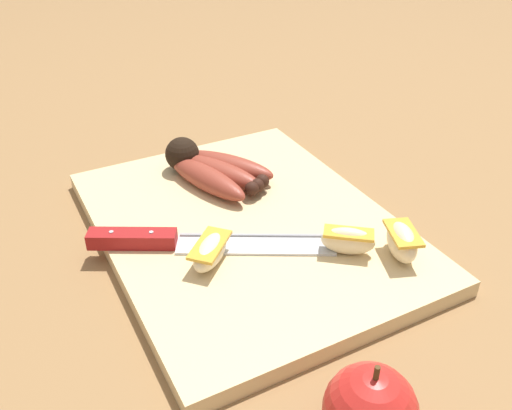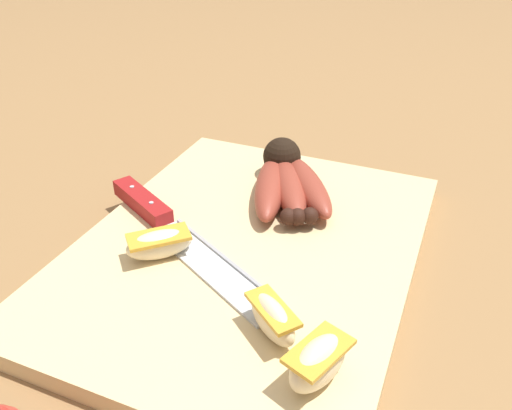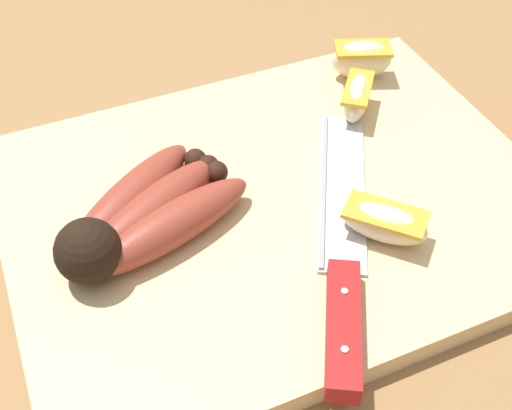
# 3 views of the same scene
# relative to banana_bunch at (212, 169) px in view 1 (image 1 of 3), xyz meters

# --- Properties ---
(ground_plane) EXTENTS (6.00, 6.00, 0.00)m
(ground_plane) POSITION_rel_banana_bunch_xyz_m (-0.12, 0.00, -0.04)
(ground_plane) COLOR olive
(cutting_board) EXTENTS (0.43, 0.33, 0.02)m
(cutting_board) POSITION_rel_banana_bunch_xyz_m (-0.11, 0.01, -0.03)
(cutting_board) COLOR #DBBC84
(cutting_board) RESTS_ON ground_plane
(banana_bunch) EXTENTS (0.16, 0.13, 0.05)m
(banana_bunch) POSITION_rel_banana_bunch_xyz_m (0.00, 0.00, 0.00)
(banana_bunch) COLOR black
(banana_bunch) RESTS_ON cutting_board
(chefs_knife) EXTENTS (0.16, 0.26, 0.02)m
(chefs_knife) POSITION_rel_banana_bunch_xyz_m (-0.12, 0.10, -0.01)
(chefs_knife) COLOR silver
(chefs_knife) RESTS_ON cutting_board
(apple_wedge_near) EXTENTS (0.07, 0.07, 0.03)m
(apple_wedge_near) POSITION_rel_banana_bunch_xyz_m (-0.16, 0.07, -0.00)
(apple_wedge_near) COLOR beige
(apple_wedge_near) RESTS_ON cutting_board
(apple_wedge_middle) EXTENTS (0.06, 0.05, 0.04)m
(apple_wedge_middle) POSITION_rel_banana_bunch_xyz_m (-0.25, -0.11, 0.00)
(apple_wedge_middle) COLOR beige
(apple_wedge_middle) RESTS_ON cutting_board
(apple_wedge_far) EXTENTS (0.05, 0.06, 0.03)m
(apple_wedge_far) POSITION_rel_banana_bunch_xyz_m (-0.22, -0.07, 0.00)
(apple_wedge_far) COLOR beige
(apple_wedge_far) RESTS_ON cutting_board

